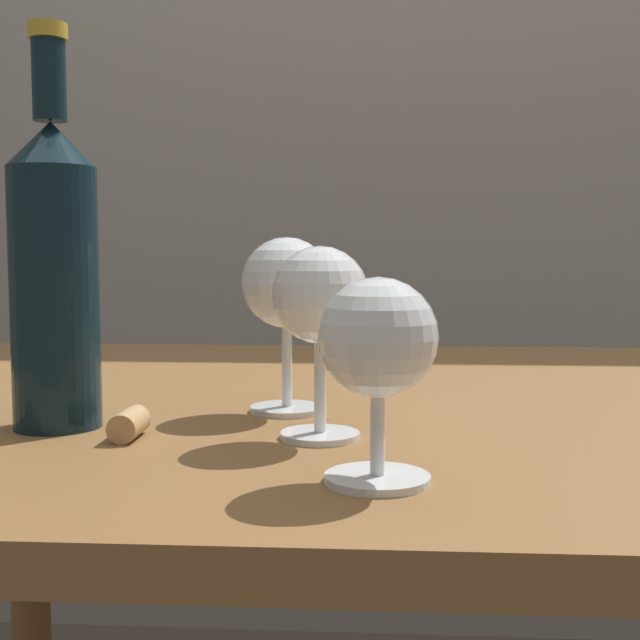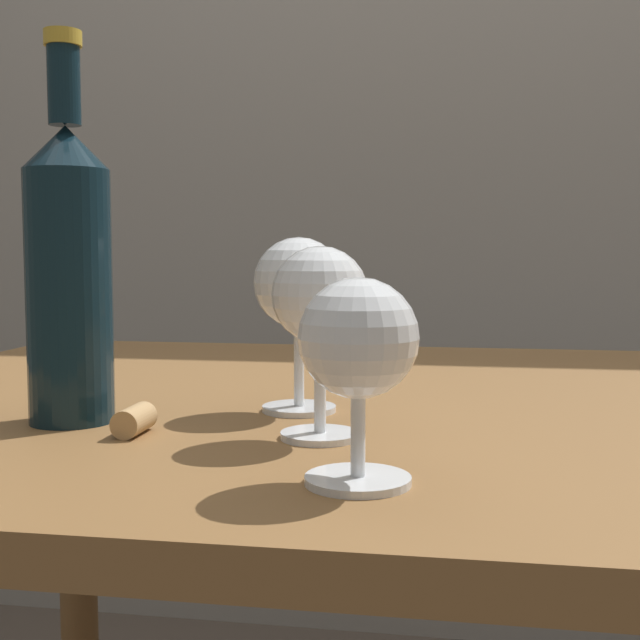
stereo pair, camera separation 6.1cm
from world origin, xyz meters
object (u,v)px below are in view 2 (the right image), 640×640
object	(u,v)px
wine_bottle	(69,267)
wine_glass_rose	(320,300)
wine_glass_white	(299,288)
cork	(134,420)
wine_glass_amber	(358,344)

from	to	relation	value
wine_bottle	wine_glass_rose	bearing A→B (deg)	-7.14
wine_glass_white	wine_bottle	size ratio (longest dim) A/B	0.48
wine_glass_white	cork	size ratio (longest dim) A/B	3.63
wine_glass_rose	cork	bearing A→B (deg)	-176.10
wine_glass_white	cork	world-z (taller)	wine_glass_white
wine_glass_rose	wine_glass_white	bearing A→B (deg)	109.34
wine_glass_amber	cork	size ratio (longest dim) A/B	2.99
wine_glass_rose	wine_glass_white	xyz separation A→B (m)	(-0.04, 0.10, 0.00)
wine_glass_amber	wine_bottle	xyz separation A→B (m)	(-0.25, 0.14, 0.04)
wine_glass_amber	wine_glass_white	xyz separation A→B (m)	(-0.08, 0.22, 0.02)
wine_glass_white	cork	xyz separation A→B (m)	(-0.11, -0.11, -0.10)
wine_glass_white	wine_glass_amber	bearing A→B (deg)	-70.23
wine_glass_white	wine_bottle	xyz separation A→B (m)	(-0.18, -0.07, 0.02)
wine_glass_amber	wine_glass_white	distance (m)	0.23
wine_glass_white	wine_bottle	bearing A→B (deg)	-157.19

